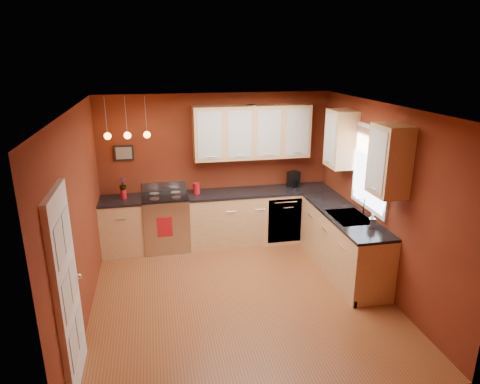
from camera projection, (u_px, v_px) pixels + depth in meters
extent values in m
plane|color=#96532B|center=(240.00, 296.00, 5.96)|extent=(4.20, 4.20, 0.00)
cube|color=silver|center=(240.00, 108.00, 5.16)|extent=(4.00, 4.20, 0.02)
cube|color=maroon|center=(216.00, 168.00, 7.52)|extent=(4.00, 0.02, 2.60)
cube|color=maroon|center=(290.00, 293.00, 3.61)|extent=(4.00, 0.02, 2.60)
cube|color=maroon|center=(79.00, 220.00, 5.18)|extent=(0.02, 4.20, 2.60)
cube|color=maroon|center=(381.00, 199.00, 5.94)|extent=(0.02, 4.20, 2.60)
cube|color=#DAB975|center=(123.00, 227.00, 7.19)|extent=(0.70, 0.60, 0.90)
cube|color=#DAB975|center=(260.00, 216.00, 7.64)|extent=(2.54, 0.60, 0.90)
cube|color=#DAB975|center=(343.00, 243.00, 6.57)|extent=(0.60, 2.10, 0.90)
cube|color=black|center=(120.00, 200.00, 7.04)|extent=(0.70, 0.62, 0.04)
cube|color=black|center=(260.00, 191.00, 7.50)|extent=(2.54, 0.62, 0.04)
cube|color=black|center=(345.00, 214.00, 6.42)|extent=(0.62, 2.10, 0.04)
cube|color=#B9B9BD|center=(167.00, 223.00, 7.32)|extent=(0.76, 0.64, 0.92)
cube|color=black|center=(167.00, 228.00, 7.04)|extent=(0.55, 0.02, 0.32)
cylinder|color=#B9B9BD|center=(167.00, 215.00, 6.95)|extent=(0.60, 0.02, 0.02)
cube|color=black|center=(165.00, 197.00, 7.18)|extent=(0.76, 0.60, 0.03)
cylinder|color=gray|center=(154.00, 199.00, 7.01)|extent=(0.16, 0.16, 0.01)
cylinder|color=gray|center=(176.00, 197.00, 7.07)|extent=(0.16, 0.16, 0.01)
cylinder|color=gray|center=(154.00, 194.00, 7.27)|extent=(0.16, 0.16, 0.01)
cylinder|color=gray|center=(175.00, 192.00, 7.34)|extent=(0.16, 0.16, 0.01)
cube|color=#B9B9BD|center=(164.00, 186.00, 7.43)|extent=(0.76, 0.04, 0.16)
cube|color=#B9B9BD|center=(285.00, 221.00, 7.44)|extent=(0.60, 0.02, 0.80)
cube|color=gray|center=(349.00, 218.00, 6.28)|extent=(0.50, 0.70, 0.05)
cube|color=black|center=(344.00, 215.00, 6.45)|extent=(0.42, 0.30, 0.02)
cube|color=black|center=(354.00, 223.00, 6.13)|extent=(0.42, 0.30, 0.02)
cylinder|color=white|center=(364.00, 207.00, 6.28)|extent=(0.02, 0.02, 0.28)
cylinder|color=white|center=(360.00, 199.00, 6.22)|extent=(0.16, 0.02, 0.02)
cube|color=white|center=(372.00, 169.00, 6.11)|extent=(0.04, 1.02, 1.22)
cube|color=white|center=(371.00, 169.00, 6.11)|extent=(0.01, 0.90, 1.10)
cube|color=#956A4A|center=(372.00, 144.00, 5.99)|extent=(0.02, 0.96, 0.36)
cube|color=white|center=(67.00, 291.00, 4.15)|extent=(0.06, 0.82, 2.05)
cube|color=silver|center=(59.00, 245.00, 3.81)|extent=(0.00, 0.28, 0.40)
cube|color=silver|center=(67.00, 229.00, 4.15)|extent=(0.00, 0.28, 0.40)
cube|color=silver|center=(67.00, 298.00, 3.98)|extent=(0.00, 0.28, 0.40)
cube|color=silver|center=(73.00, 279.00, 4.32)|extent=(0.00, 0.28, 0.40)
cube|color=silver|center=(74.00, 348.00, 4.15)|extent=(0.00, 0.28, 0.40)
cube|color=silver|center=(80.00, 326.00, 4.49)|extent=(0.00, 0.28, 0.40)
sphere|color=white|center=(79.00, 276.00, 4.48)|extent=(0.06, 0.06, 0.06)
cube|color=#DAB975|center=(252.00, 132.00, 7.27)|extent=(2.00, 0.35, 0.90)
cube|color=#DAB975|center=(363.00, 149.00, 6.01)|extent=(0.35, 1.95, 0.90)
cube|color=black|center=(124.00, 153.00, 7.10)|extent=(0.32, 0.03, 0.26)
cylinder|color=gray|center=(106.00, 117.00, 6.55)|extent=(0.01, 0.01, 0.60)
sphere|color=#FFA53F|center=(108.00, 136.00, 6.64)|extent=(0.11, 0.11, 0.11)
cylinder|color=gray|center=(126.00, 116.00, 6.61)|extent=(0.01, 0.01, 0.60)
sphere|color=#FFA53F|center=(127.00, 135.00, 6.70)|extent=(0.11, 0.11, 0.11)
cylinder|color=gray|center=(146.00, 116.00, 6.66)|extent=(0.01, 0.01, 0.60)
sphere|color=#FFA53F|center=(147.00, 135.00, 6.76)|extent=(0.11, 0.11, 0.11)
cylinder|color=#AF121A|center=(196.00, 189.00, 7.29)|extent=(0.12, 0.12, 0.17)
cylinder|color=#AF121A|center=(196.00, 183.00, 7.26)|extent=(0.13, 0.13, 0.02)
cylinder|color=#AF121A|center=(123.00, 194.00, 7.05)|extent=(0.10, 0.10, 0.16)
imported|color=#AF121A|center=(123.00, 185.00, 7.00)|extent=(0.15, 0.15, 0.21)
cube|color=black|center=(293.00, 179.00, 7.66)|extent=(0.23, 0.21, 0.28)
cylinder|color=black|center=(294.00, 184.00, 7.63)|extent=(0.14, 0.14, 0.13)
imported|color=white|center=(372.00, 221.00, 5.86)|extent=(0.10, 0.10, 0.20)
cube|color=#AF121A|center=(165.00, 227.00, 6.99)|extent=(0.25, 0.02, 0.34)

